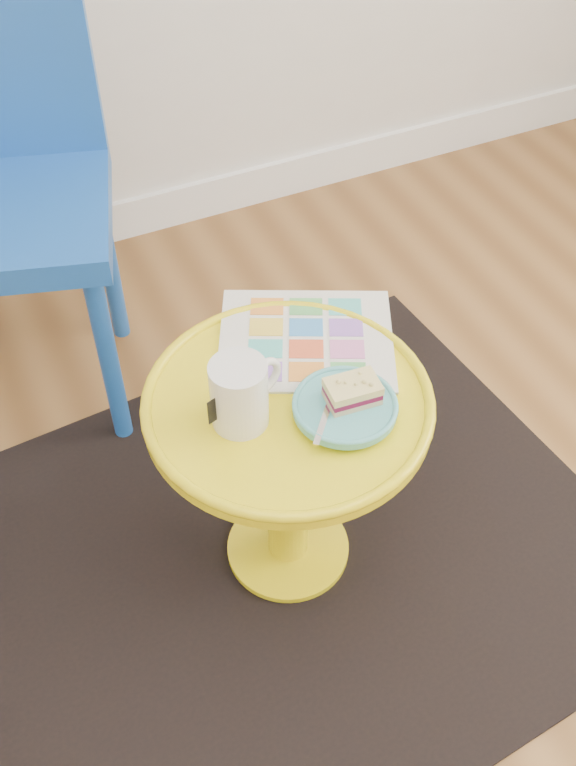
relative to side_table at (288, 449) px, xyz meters
name	(u,v)px	position (x,y,z in m)	size (l,w,h in m)	color
rug	(288,550)	(0.00, 0.00, -0.33)	(1.30, 1.10, 0.01)	black
side_table	(288,449)	(0.00, 0.00, 0.00)	(0.49, 0.49, 0.46)	yellow
newspaper	(306,339)	(0.09, 0.12, 0.13)	(0.31, 0.26, 0.01)	silver
mug	(240,392)	(-0.09, -0.01, 0.20)	(0.13, 0.09, 0.12)	silver
plate	(345,407)	(0.07, -0.07, 0.15)	(0.17, 0.17, 0.02)	#52ABAE
cake_slice	(352,391)	(0.09, -0.06, 0.17)	(0.09, 0.06, 0.04)	#D3BC8C
fork	(328,409)	(0.04, -0.07, 0.16)	(0.10, 0.12, 0.00)	silver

